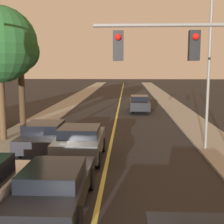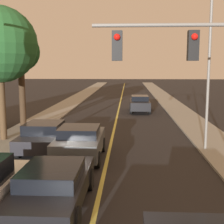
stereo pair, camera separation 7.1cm
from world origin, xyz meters
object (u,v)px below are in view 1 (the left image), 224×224
Objects in this scene: car_near_lane_second at (80,142)px; traffic_signal_mast at (203,69)px; streetlamp_right at (201,49)px; tree_left_far at (20,54)px; car_near_lane_front at (55,185)px; car_far_oncoming at (139,103)px; car_outer_lane_second at (45,136)px.

traffic_signal_mast is (4.45, -4.23, 3.35)m from car_near_lane_second.
streetlamp_right reaches higher than tree_left_far.
car_near_lane_front is 0.75× the size of tree_left_far.
car_near_lane_front is at bearing -90.00° from car_near_lane_second.
car_near_lane_second is at bearing 136.50° from traffic_signal_mast.
streetlamp_right is at bearing 100.01° from car_far_oncoming.
car_outer_lane_second is 0.57× the size of streetlamp_right.
car_near_lane_second is 15.66m from car_far_oncoming.
car_near_lane_second is at bearing -163.47° from streetlamp_right.
car_near_lane_front is at bearing 80.82° from car_far_oncoming.
car_far_oncoming is at bearing 100.01° from streetlamp_right.
car_far_oncoming is 14.47m from streetlamp_right.
car_far_oncoming is at bearing 80.82° from car_near_lane_front.
car_outer_lane_second is 0.80× the size of traffic_signal_mast.
car_outer_lane_second is at bearing 146.36° from car_near_lane_second.
car_near_lane_front is 20.70m from car_far_oncoming.
streetlamp_right is 1.23× the size of tree_left_far.
car_near_lane_second is 9.13m from tree_left_far.
car_outer_lane_second is 7.28m from tree_left_far.
car_near_lane_second is at bearing -33.64° from car_outer_lane_second.
streetlamp_right reaches higher than traffic_signal_mast.
car_far_oncoming reaches higher than car_near_lane_front.
traffic_signal_mast reaches higher than car_near_lane_second.
traffic_signal_mast is (6.44, -5.55, 3.40)m from car_outer_lane_second.
car_near_lane_second is at bearing 77.83° from car_far_oncoming.
car_far_oncoming is 0.59× the size of streetlamp_right.
streetlamp_right is 11.59m from tree_left_far.
car_near_lane_front is 0.85× the size of traffic_signal_mast.
streetlamp_right is at bearing 2.75° from car_outer_lane_second.
streetlamp_right reaches higher than car_near_lane_front.
tree_left_far is at bearing 112.75° from car_near_lane_front.
car_near_lane_second is at bearing -53.05° from tree_left_far.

